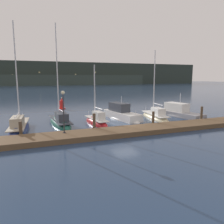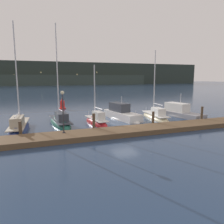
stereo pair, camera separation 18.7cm
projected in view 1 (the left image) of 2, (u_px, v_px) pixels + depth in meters
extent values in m
plane|color=navy|center=(125.00, 129.00, 22.25)|extent=(400.00, 400.00, 0.00)
cube|color=brown|center=(132.00, 131.00, 20.71)|extent=(28.76, 2.80, 0.45)
cylinder|color=#4C3D2D|center=(21.00, 130.00, 18.67)|extent=(0.28, 0.28, 1.49)
cylinder|color=#4C3D2D|center=(94.00, 123.00, 20.96)|extent=(0.28, 0.28, 1.80)
cylinder|color=#4C3D2D|center=(153.00, 119.00, 23.29)|extent=(0.28, 0.28, 1.63)
cylinder|color=#4C3D2D|center=(201.00, 114.00, 25.59)|extent=(0.28, 0.28, 1.85)
ellipsoid|color=navy|center=(19.00, 130.00, 21.87)|extent=(2.36, 7.96, 1.65)
cube|color=#A39984|center=(19.00, 124.00, 21.78)|extent=(1.98, 6.69, 0.08)
cube|color=#A39984|center=(17.00, 121.00, 20.81)|extent=(1.24, 2.59, 0.84)
cylinder|color=silver|center=(16.00, 73.00, 21.58)|extent=(0.12, 0.12, 9.96)
cylinder|color=silver|center=(17.00, 115.00, 20.76)|extent=(0.34, 3.05, 0.09)
cylinder|color=silver|center=(23.00, 115.00, 25.16)|extent=(0.04, 0.04, 0.50)
ellipsoid|color=#195647|center=(60.00, 124.00, 24.70)|extent=(2.26, 7.49, 1.43)
cube|color=#333842|center=(60.00, 119.00, 24.62)|extent=(1.90, 6.29, 0.08)
cube|color=#333842|center=(62.00, 117.00, 23.74)|extent=(1.22, 2.43, 0.87)
cylinder|color=silver|center=(57.00, 72.00, 24.31)|extent=(0.12, 0.12, 10.52)
cylinder|color=silver|center=(61.00, 111.00, 23.75)|extent=(0.26, 2.72, 0.09)
cylinder|color=silver|center=(55.00, 113.00, 27.63)|extent=(0.04, 0.04, 0.50)
ellipsoid|color=red|center=(96.00, 124.00, 24.74)|extent=(1.93, 5.60, 1.48)
cube|color=silver|center=(96.00, 119.00, 24.64)|extent=(1.62, 4.70, 0.08)
cube|color=silver|center=(99.00, 115.00, 23.98)|extent=(1.02, 1.83, 0.87)
cylinder|color=silver|center=(95.00, 92.00, 24.56)|extent=(0.12, 0.12, 5.99)
cylinder|color=silver|center=(98.00, 108.00, 23.90)|extent=(0.28, 2.10, 0.09)
cylinder|color=silver|center=(89.00, 113.00, 26.84)|extent=(0.04, 0.04, 0.50)
ellipsoid|color=white|center=(122.00, 119.00, 27.73)|extent=(3.21, 7.20, 1.02)
cube|color=white|center=(122.00, 115.00, 27.66)|extent=(2.93, 6.49, 0.89)
cube|color=#333842|center=(119.00, 107.00, 28.09)|extent=(1.91, 3.25, 1.08)
cube|color=black|center=(114.00, 105.00, 29.25)|extent=(1.28, 0.43, 0.49)
cylinder|color=silver|center=(121.00, 100.00, 27.46)|extent=(0.07, 0.07, 0.91)
cylinder|color=silver|center=(136.00, 113.00, 25.05)|extent=(0.04, 0.04, 0.60)
ellipsoid|color=beige|center=(155.00, 118.00, 28.06)|extent=(2.55, 6.95, 1.32)
cube|color=silver|center=(155.00, 114.00, 27.97)|extent=(2.14, 5.84, 0.08)
cube|color=silver|center=(158.00, 111.00, 27.11)|extent=(1.29, 2.28, 0.86)
cylinder|color=silver|center=(154.00, 82.00, 27.86)|extent=(0.12, 0.12, 7.98)
cylinder|color=silver|center=(158.00, 104.00, 27.06)|extent=(0.41, 2.54, 0.09)
cylinder|color=silver|center=(146.00, 109.00, 30.93)|extent=(0.04, 0.04, 0.50)
ellipsoid|color=gray|center=(180.00, 116.00, 29.62)|extent=(3.64, 7.64, 1.26)
cube|color=gray|center=(180.00, 114.00, 29.57)|extent=(3.32, 6.88, 0.59)
cube|color=silver|center=(177.00, 107.00, 30.05)|extent=(2.15, 3.46, 1.14)
cube|color=black|center=(169.00, 105.00, 31.26)|extent=(1.42, 0.49, 0.51)
cylinder|color=silver|center=(180.00, 98.00, 29.36)|extent=(0.07, 0.07, 1.36)
cylinder|color=silver|center=(200.00, 113.00, 26.89)|extent=(0.04, 0.04, 0.60)
cylinder|color=red|center=(62.00, 108.00, 36.51)|extent=(1.13, 1.13, 0.16)
cylinder|color=red|center=(62.00, 104.00, 36.41)|extent=(0.75, 0.75, 1.15)
cone|color=red|center=(62.00, 99.00, 36.28)|extent=(0.53, 0.53, 0.50)
sphere|color=#F9EAB7|center=(62.00, 98.00, 36.23)|extent=(0.16, 0.16, 0.16)
cylinder|color=#2D2D33|center=(64.00, 132.00, 18.96)|extent=(0.24, 0.24, 0.06)
cylinder|color=#2D2D33|center=(64.00, 113.00, 18.70)|extent=(0.10, 0.10, 3.29)
sphere|color=#F9EAB7|center=(63.00, 93.00, 18.41)|extent=(0.32, 0.32, 0.32)
cube|color=#28332D|center=(42.00, 73.00, 147.03)|extent=(240.00, 16.00, 15.31)
cube|color=#333F39|center=(38.00, 80.00, 137.44)|extent=(144.00, 10.00, 6.65)
cube|color=#F4DB8C|center=(76.00, 74.00, 147.33)|extent=(0.80, 0.10, 0.80)
cube|color=#F4DB8C|center=(69.00, 80.00, 146.29)|extent=(0.80, 0.10, 0.80)
cube|color=#F4DB8C|center=(39.00, 72.00, 138.91)|extent=(0.80, 0.10, 0.80)
cube|color=#F4DB8C|center=(12.00, 75.00, 133.60)|extent=(0.80, 0.10, 0.80)
cube|color=#F4DB8C|center=(25.00, 76.00, 136.29)|extent=(0.80, 0.10, 0.80)
cube|color=#F4DB8C|center=(95.00, 72.00, 152.02)|extent=(0.80, 0.10, 0.80)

